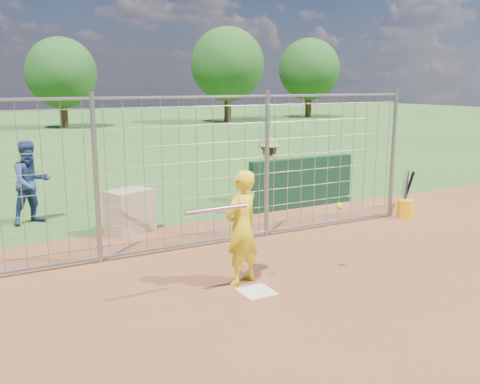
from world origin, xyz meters
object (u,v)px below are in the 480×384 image
batter (242,228)px  bucket_with_bats (406,206)px  bystander_a (31,183)px  equipment_bin (130,211)px  bystander_c (268,170)px

batter → bucket_with_bats: 4.98m
bystander_a → equipment_bin: size_ratio=2.04×
batter → bystander_a: (-2.04, 4.78, 0.02)m
bystander_a → bucket_with_bats: bystander_a is taller
batter → bystander_c: bearing=-145.6°
bystander_c → bucket_with_bats: bystander_c is taller
bystander_a → equipment_bin: 2.19m
equipment_bin → bucket_with_bats: bearing=-38.4°
bucket_with_bats → bystander_a: bearing=154.4°
equipment_bin → batter: bearing=-100.8°
bystander_a → bucket_with_bats: size_ratio=1.67×
batter → equipment_bin: bearing=-99.7°
batter → bucket_with_bats: bearing=178.5°
bystander_c → equipment_bin: 3.78m
bystander_a → bystander_c: 5.13m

